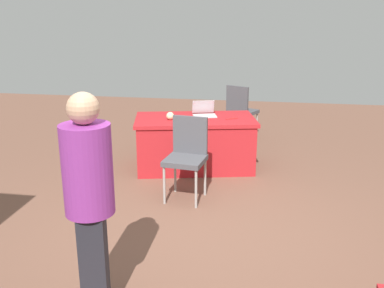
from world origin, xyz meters
TOP-DOWN VIEW (x-y plane):
  - ground_plane at (0.00, 0.00)m, footprint 14.40×14.40m
  - table_foreground at (0.45, -2.04)m, footprint 1.81×1.24m
  - chair_near_front at (-0.09, -3.68)m, footprint 0.59×0.59m
  - chair_tucked_right at (0.37, -0.99)m, footprint 0.49×0.49m
  - person_presenter at (0.66, 1.16)m, footprint 0.42×0.42m
  - laptop_silver at (0.34, -2.20)m, footprint 0.39×0.37m
  - yarn_ball at (0.77, -1.88)m, footprint 0.11×0.11m
  - scissors_red at (-0.06, -2.07)m, footprint 0.17×0.14m

SIDE VIEW (x-z plane):
  - ground_plane at x=0.00m, z-range 0.00..0.00m
  - table_foreground at x=0.45m, z-range 0.00..0.73m
  - chair_near_front at x=-0.09m, z-range 0.07..1.01m
  - chair_tucked_right at x=0.37m, z-range 0.07..1.04m
  - scissors_red at x=-0.06m, z-range 0.73..0.74m
  - laptop_silver at x=0.34m, z-range 0.66..0.87m
  - yarn_ball at x=0.77m, z-range 0.73..0.83m
  - person_presenter at x=0.66m, z-range 0.09..1.72m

